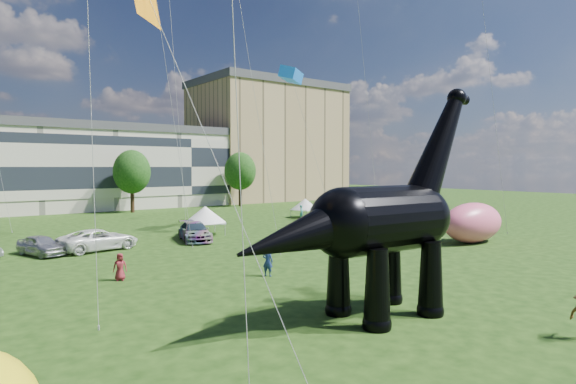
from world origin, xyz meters
TOP-DOWN VIEW (x-y plane):
  - ground at (0.00, 0.00)m, footprint 220.00×220.00m
  - apartment_block at (40.00, 65.00)m, footprint 28.00×18.00m
  - tree_mid_right at (8.00, 53.00)m, footprint 5.20×5.20m
  - tree_far_right at (26.00, 53.00)m, footprint 5.20×5.20m
  - dinosaur_sculpture at (-0.38, -0.71)m, footprint 13.09×3.75m
  - car_silver at (-9.00, 24.04)m, footprint 3.11×4.77m
  - car_white at (-4.99, 23.71)m, footprint 6.41×3.82m
  - car_dark at (3.10, 23.52)m, footprint 3.80×6.09m
  - gazebo_near at (5.63, 26.40)m, footprint 4.55×4.55m
  - gazebo_far at (23.12, 32.64)m, footprint 4.25×4.25m
  - inflatable_pink at (21.68, 8.22)m, footprint 6.92×3.54m
  - visitors at (-3.94, 12.86)m, footprint 50.02×39.16m

SIDE VIEW (x-z plane):
  - ground at x=0.00m, z-range 0.00..0.00m
  - car_silver at x=-9.00m, z-range 0.00..1.51m
  - car_dark at x=3.10m, z-range 0.00..1.65m
  - car_white at x=-4.99m, z-range 0.00..1.67m
  - visitors at x=-3.94m, z-range -0.06..1.80m
  - inflatable_pink at x=21.68m, z-range 0.00..3.44m
  - gazebo_far at x=23.12m, z-range 0.50..2.96m
  - gazebo_near at x=5.63m, z-range 0.56..3.31m
  - dinosaur_sculpture at x=-0.38m, z-range -1.31..9.39m
  - tree_mid_right at x=8.00m, z-range 1.57..11.01m
  - tree_far_right at x=26.00m, z-range 1.57..11.01m
  - apartment_block at x=40.00m, z-range 0.00..22.00m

